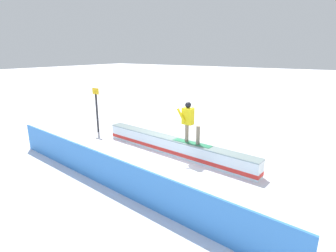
# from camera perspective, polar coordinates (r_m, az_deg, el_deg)

# --- Properties ---
(ground_plane) EXTENTS (120.00, 120.00, 0.00)m
(ground_plane) POSITION_cam_1_polar(r_m,az_deg,el_deg) (10.50, 1.27, -5.94)
(ground_plane) COLOR white
(grind_box) EXTENTS (6.92, 1.26, 0.63)m
(grind_box) POSITION_cam_1_polar(r_m,az_deg,el_deg) (10.40, 1.28, -4.47)
(grind_box) COLOR white
(grind_box) RESTS_ON ground_plane
(snowboarder) EXTENTS (1.54, 0.42, 1.50)m
(snowboarder) POSITION_cam_1_polar(r_m,az_deg,el_deg) (9.65, 4.53, 1.07)
(snowboarder) COLOR #2B8257
(snowboarder) RESTS_ON grind_box
(safety_fence) EXTENTS (10.45, 1.21, 1.02)m
(safety_fence) POSITION_cam_1_polar(r_m,az_deg,el_deg) (7.91, -12.01, -9.75)
(safety_fence) COLOR #3982DC
(safety_fence) RESTS_ON ground_plane
(trail_marker) EXTENTS (0.40, 0.10, 2.18)m
(trail_marker) POSITION_cam_1_polar(r_m,az_deg,el_deg) (13.47, -14.92, 3.52)
(trail_marker) COLOR #262628
(trail_marker) RESTS_ON ground_plane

